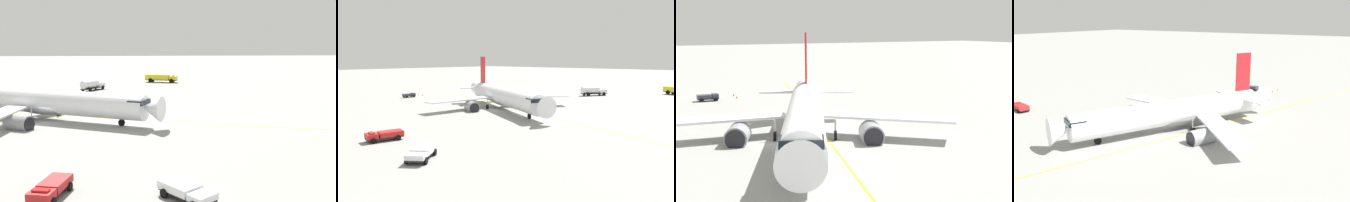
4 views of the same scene
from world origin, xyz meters
TOP-DOWN VIEW (x-y plane):
  - ground_plane at (0.00, 0.00)m, footprint 600.00×600.00m
  - airliner_main at (-0.66, -2.21)m, footprint 37.79×32.38m
  - fuel_tanker_truck at (-2.59, -41.48)m, footprint 6.25×8.23m
  - pushback_tug_truck at (-19.44, 32.00)m, footprint 4.87×5.38m
  - baggage_truck_truck at (35.89, -0.22)m, footprint 2.14×3.67m
  - ops_pickup_truck at (-8.09, 30.60)m, footprint 3.09×5.33m
  - taxiway_centreline at (-4.95, -3.74)m, footprint 126.08×39.43m
  - safety_cone_near at (36.85, -5.63)m, footprint 0.36×0.36m
  - safety_cone_mid at (39.87, -5.92)m, footprint 0.36×0.36m

SIDE VIEW (x-z plane):
  - ground_plane at x=0.00m, z-range 0.00..0.00m
  - taxiway_centreline at x=-4.95m, z-range 0.00..0.01m
  - safety_cone_near at x=36.85m, z-range 0.00..0.55m
  - safety_cone_mid at x=39.87m, z-range 0.00..0.55m
  - baggage_truck_truck at x=35.89m, z-range 0.10..1.32m
  - pushback_tug_truck at x=-19.44m, z-range 0.16..1.46m
  - ops_pickup_truck at x=-8.09m, z-range 0.10..1.51m
  - fuel_tanker_truck at x=-2.59m, z-range 0.13..3.00m
  - airliner_main at x=-0.66m, z-range -3.36..9.09m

